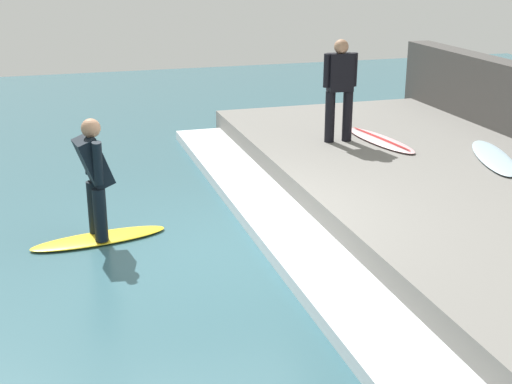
{
  "coord_description": "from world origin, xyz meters",
  "views": [
    {
      "loc": [
        -1.97,
        -8.04,
        3.59
      ],
      "look_at": [
        0.44,
        0.0,
        0.7
      ],
      "focal_mm": 50.0,
      "sensor_mm": 36.0,
      "label": 1
    }
  ],
  "objects_px": {
    "surfboard_riding": "(99,238)",
    "surfboard_waiting_near": "(380,140)",
    "surfboard_spare": "(493,157)",
    "surfer_waiting_near": "(340,85)",
    "surfer_riding": "(94,172)"
  },
  "relations": [
    {
      "from": "surfer_riding",
      "to": "surfboard_waiting_near",
      "type": "relative_size",
      "value": 0.81
    },
    {
      "from": "surfboard_riding",
      "to": "surfboard_spare",
      "type": "bearing_deg",
      "value": 4.3
    },
    {
      "from": "surfboard_riding",
      "to": "surfboard_spare",
      "type": "height_order",
      "value": "surfboard_spare"
    },
    {
      "from": "surfboard_riding",
      "to": "surfboard_waiting_near",
      "type": "relative_size",
      "value": 0.94
    },
    {
      "from": "surfer_riding",
      "to": "surfboard_spare",
      "type": "distance_m",
      "value": 6.16
    },
    {
      "from": "surfboard_riding",
      "to": "surfboard_spare",
      "type": "xyz_separation_m",
      "value": [
        6.13,
        0.46,
        0.45
      ]
    },
    {
      "from": "surfboard_riding",
      "to": "surfboard_spare",
      "type": "relative_size",
      "value": 0.87
    },
    {
      "from": "surfboard_riding",
      "to": "surfboard_waiting_near",
      "type": "xyz_separation_m",
      "value": [
        4.9,
        1.92,
        0.45
      ]
    },
    {
      "from": "surfboard_riding",
      "to": "surfer_waiting_near",
      "type": "distance_m",
      "value": 4.94
    },
    {
      "from": "surfboard_riding",
      "to": "surfer_riding",
      "type": "relative_size",
      "value": 1.17
    },
    {
      "from": "surfer_riding",
      "to": "surfboard_waiting_near",
      "type": "distance_m",
      "value": 5.28
    },
    {
      "from": "surfer_riding",
      "to": "surfer_waiting_near",
      "type": "bearing_deg",
      "value": 27.1
    },
    {
      "from": "surfboard_riding",
      "to": "surfer_waiting_near",
      "type": "relative_size",
      "value": 1.05
    },
    {
      "from": "surfer_riding",
      "to": "surfboard_waiting_near",
      "type": "height_order",
      "value": "surfer_riding"
    },
    {
      "from": "surfer_waiting_near",
      "to": "surfboard_spare",
      "type": "distance_m",
      "value": 2.72
    }
  ]
}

